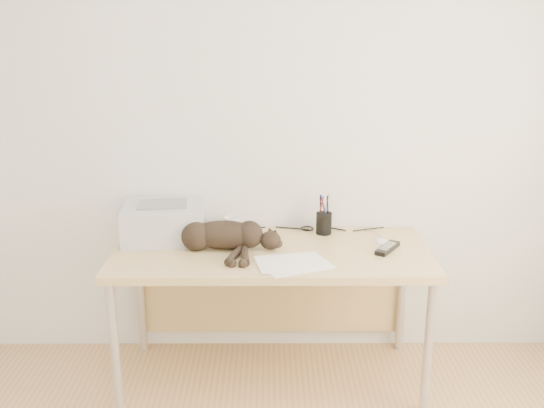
{
  "coord_description": "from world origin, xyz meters",
  "views": [
    {
      "loc": [
        -0.01,
        -1.48,
        1.85
      ],
      "look_at": [
        0.0,
        1.34,
        1.0
      ],
      "focal_mm": 40.0,
      "sensor_mm": 36.0,
      "label": 1
    }
  ],
  "objects_px": {
    "printer": "(164,221)",
    "cat": "(221,237)",
    "mug": "(232,225)",
    "mouse": "(383,240)",
    "desk": "(271,267)",
    "pen_cup": "(324,223)"
  },
  "relations": [
    {
      "from": "pen_cup",
      "to": "mouse",
      "type": "distance_m",
      "value": 0.33
    },
    {
      "from": "desk",
      "to": "mug",
      "type": "bearing_deg",
      "value": 138.92
    },
    {
      "from": "mug",
      "to": "mouse",
      "type": "bearing_deg",
      "value": -12.83
    },
    {
      "from": "desk",
      "to": "printer",
      "type": "xyz_separation_m",
      "value": [
        -0.57,
        0.08,
        0.23
      ]
    },
    {
      "from": "mug",
      "to": "mouse",
      "type": "distance_m",
      "value": 0.82
    },
    {
      "from": "desk",
      "to": "mug",
      "type": "distance_m",
      "value": 0.33
    },
    {
      "from": "printer",
      "to": "mug",
      "type": "xyz_separation_m",
      "value": [
        0.36,
        0.1,
        -0.05
      ]
    },
    {
      "from": "cat",
      "to": "mouse",
      "type": "relative_size",
      "value": 6.4
    },
    {
      "from": "desk",
      "to": "pen_cup",
      "type": "xyz_separation_m",
      "value": [
        0.29,
        0.16,
        0.19
      ]
    },
    {
      "from": "printer",
      "to": "mug",
      "type": "relative_size",
      "value": 4.98
    },
    {
      "from": "cat",
      "to": "mouse",
      "type": "bearing_deg",
      "value": 8.83
    },
    {
      "from": "mouse",
      "to": "desk",
      "type": "bearing_deg",
      "value": 167.2
    },
    {
      "from": "desk",
      "to": "cat",
      "type": "height_order",
      "value": "cat"
    },
    {
      "from": "desk",
      "to": "mug",
      "type": "xyz_separation_m",
      "value": [
        -0.21,
        0.19,
        0.17
      ]
    },
    {
      "from": "printer",
      "to": "cat",
      "type": "distance_m",
      "value": 0.35
    },
    {
      "from": "printer",
      "to": "cat",
      "type": "xyz_separation_m",
      "value": [
        0.31,
        -0.16,
        -0.03
      ]
    },
    {
      "from": "printer",
      "to": "pen_cup",
      "type": "relative_size",
      "value": 2.05
    },
    {
      "from": "desk",
      "to": "printer",
      "type": "relative_size",
      "value": 3.57
    },
    {
      "from": "cat",
      "to": "mug",
      "type": "relative_size",
      "value": 7.62
    },
    {
      "from": "cat",
      "to": "pen_cup",
      "type": "relative_size",
      "value": 3.14
    },
    {
      "from": "cat",
      "to": "mug",
      "type": "xyz_separation_m",
      "value": [
        0.04,
        0.26,
        -0.03
      ]
    },
    {
      "from": "mug",
      "to": "mouse",
      "type": "relative_size",
      "value": 0.84
    }
  ]
}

